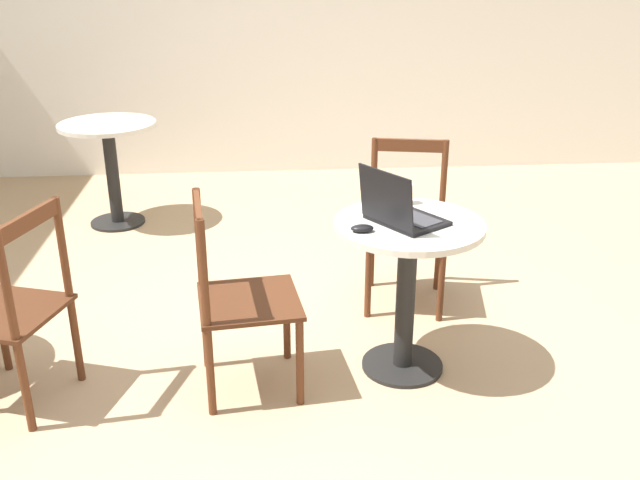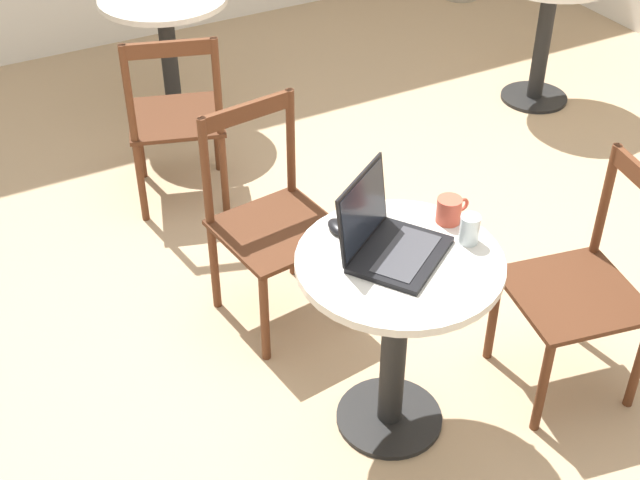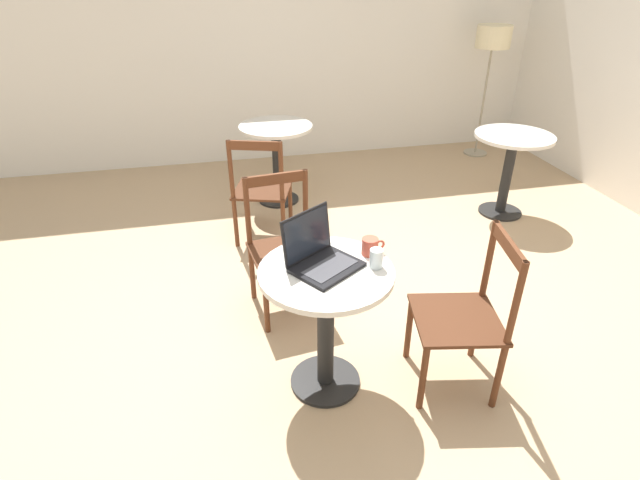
# 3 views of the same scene
# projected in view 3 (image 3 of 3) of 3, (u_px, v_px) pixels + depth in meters

# --- Properties ---
(ground_plane) EXTENTS (16.00, 16.00, 0.00)m
(ground_plane) POSITION_uv_depth(u_px,v_px,m) (330.00, 322.00, 3.30)
(ground_plane) COLOR tan
(wall_back) EXTENTS (9.40, 0.06, 2.70)m
(wall_back) POSITION_uv_depth(u_px,v_px,m) (260.00, 38.00, 5.37)
(wall_back) COLOR white
(wall_back) RESTS_ON ground_plane
(cafe_table_near) EXTENTS (0.68, 0.68, 0.76)m
(cafe_table_near) POSITION_uv_depth(u_px,v_px,m) (326.00, 304.00, 2.56)
(cafe_table_near) COLOR black
(cafe_table_near) RESTS_ON ground_plane
(cafe_table_mid) EXTENTS (0.68, 0.68, 0.76)m
(cafe_table_mid) POSITION_uv_depth(u_px,v_px,m) (510.00, 157.00, 4.45)
(cafe_table_mid) COLOR black
(cafe_table_mid) RESTS_ON ground_plane
(cafe_table_far) EXTENTS (0.68, 0.68, 0.76)m
(cafe_table_far) POSITION_uv_depth(u_px,v_px,m) (277.00, 147.00, 4.69)
(cafe_table_far) COLOR black
(cafe_table_far) RESTS_ON ground_plane
(chair_near_right) EXTENTS (0.52, 0.52, 0.91)m
(chair_near_right) POSITION_uv_depth(u_px,v_px,m) (466.00, 317.00, 2.63)
(chair_near_right) COLOR #562D19
(chair_near_right) RESTS_ON ground_plane
(chair_near_back) EXTENTS (0.49, 0.49, 0.91)m
(chair_near_back) POSITION_uv_depth(u_px,v_px,m) (285.00, 248.00, 3.25)
(chair_near_back) COLOR #562D19
(chair_near_back) RESTS_ON ground_plane
(chair_far_front) EXTENTS (0.56, 0.56, 0.91)m
(chair_far_front) POSITION_uv_depth(u_px,v_px,m) (261.00, 190.00, 4.07)
(chair_far_front) COLOR #562D19
(chair_far_front) RESTS_ON ground_plane
(floor_lamp) EXTENTS (0.38, 0.38, 1.47)m
(floor_lamp) POSITION_uv_depth(u_px,v_px,m) (493.00, 43.00, 5.51)
(floor_lamp) COLOR #9E937F
(floor_lamp) RESTS_ON ground_plane
(laptop) EXTENTS (0.42, 0.41, 0.27)m
(laptop) POSITION_uv_depth(u_px,v_px,m) (320.00, 256.00, 2.47)
(laptop) COLOR black
(laptop) RESTS_ON cafe_table_near
(mouse) EXTENTS (0.06, 0.10, 0.03)m
(mouse) POSITION_uv_depth(u_px,v_px,m) (298.00, 247.00, 2.63)
(mouse) COLOR black
(mouse) RESTS_ON cafe_table_near
(mug) EXTENTS (0.12, 0.09, 0.09)m
(mug) POSITION_uv_depth(u_px,v_px,m) (370.00, 246.00, 2.57)
(mug) COLOR #C64C38
(mug) RESTS_ON cafe_table_near
(drinking_glass) EXTENTS (0.07, 0.07, 0.10)m
(drinking_glass) POSITION_uv_depth(u_px,v_px,m) (376.00, 258.00, 2.46)
(drinking_glass) COLOR silver
(drinking_glass) RESTS_ON cafe_table_near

